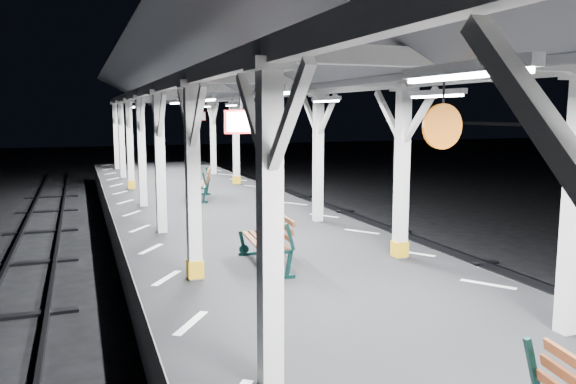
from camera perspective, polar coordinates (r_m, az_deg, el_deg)
ground at (r=8.96m, az=6.67°, el=-17.08°), size 120.00×120.00×0.00m
platform at (r=8.76m, az=6.72°, el=-14.12°), size 6.00×50.00×1.00m
hazard_stripes_left at (r=7.83m, az=-9.82°, el=-12.98°), size 1.00×48.00×0.01m
hazard_stripes_right at (r=9.90m, az=19.65°, el=-8.82°), size 1.00×48.00×0.01m
canopy at (r=8.14m, az=7.27°, el=13.39°), size 5.40×49.00×4.65m
bench_mid at (r=10.31m, az=-1.84°, el=-4.72°), size 0.82×1.85×0.98m
bench_far at (r=18.51m, az=-8.70°, el=0.90°), size 1.12×1.91×0.98m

